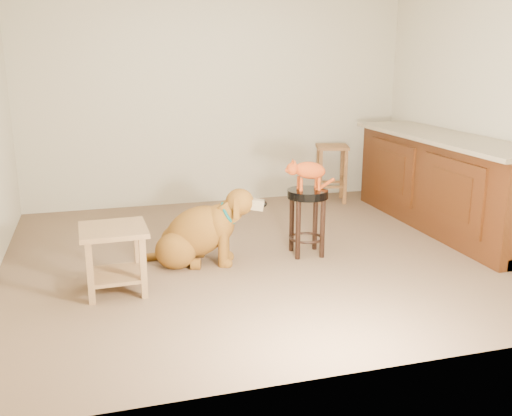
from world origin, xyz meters
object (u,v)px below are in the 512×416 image
object	(u,v)px
wood_stool	(331,172)
side_table	(114,249)
padded_stool	(307,209)
tabby_kitten	(307,171)
golden_retriever	(198,233)

from	to	relation	value
wood_stool	side_table	distance (m)	3.35
wood_stool	side_table	bearing A→B (deg)	-141.35
side_table	wood_stool	bearing A→B (deg)	38.65
padded_stool	tabby_kitten	bearing A→B (deg)	169.41
side_table	padded_stool	bearing A→B (deg)	13.04
padded_stool	wood_stool	xyz separation A→B (m)	(0.97, 1.71, -0.06)
tabby_kitten	wood_stool	bearing A→B (deg)	65.13
wood_stool	golden_retriever	distance (m)	2.54
golden_retriever	padded_stool	bearing A→B (deg)	14.62
padded_stool	tabby_kitten	size ratio (longest dim) A/B	1.21
padded_stool	golden_retriever	bearing A→B (deg)	177.16
padded_stool	tabby_kitten	xyz separation A→B (m)	(-0.01, 0.00, 0.33)
padded_stool	golden_retriever	xyz separation A→B (m)	(-0.95, 0.05, -0.16)
wood_stool	tabby_kitten	world-z (taller)	tabby_kitten
padded_stool	tabby_kitten	world-z (taller)	tabby_kitten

